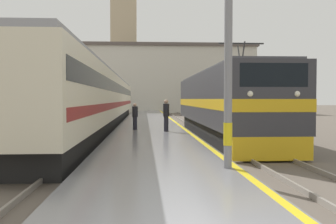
# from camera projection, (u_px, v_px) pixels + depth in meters

# --- Properties ---
(ground_plane) EXTENTS (200.00, 200.00, 0.00)m
(ground_plane) POSITION_uv_depth(u_px,v_px,m) (149.00, 124.00, 34.24)
(ground_plane) COLOR #60564C
(platform) EXTENTS (4.38, 140.00, 0.35)m
(platform) POSITION_uv_depth(u_px,v_px,m) (150.00, 126.00, 29.25)
(platform) COLOR gray
(platform) RESTS_ON ground
(rail_track_near) EXTENTS (2.84, 140.00, 0.16)m
(rail_track_near) POSITION_uv_depth(u_px,v_px,m) (202.00, 127.00, 29.49)
(rail_track_near) COLOR #60564C
(rail_track_near) RESTS_ON ground
(rail_track_far) EXTENTS (2.83, 140.00, 0.16)m
(rail_track_far) POSITION_uv_depth(u_px,v_px,m) (99.00, 128.00, 29.03)
(rail_track_far) COLOR #60564C
(rail_track_far) RESTS_ON ground
(locomotive_train) EXTENTS (2.92, 18.01, 4.67)m
(locomotive_train) POSITION_uv_depth(u_px,v_px,m) (221.00, 104.00, 21.96)
(locomotive_train) COLOR black
(locomotive_train) RESTS_ON ground
(passenger_train) EXTENTS (2.92, 45.47, 4.01)m
(passenger_train) POSITION_uv_depth(u_px,v_px,m) (103.00, 99.00, 31.61)
(passenger_train) COLOR black
(passenger_train) RESTS_ON ground
(catenary_mast) EXTENTS (2.41, 0.23, 8.41)m
(catenary_mast) POSITION_uv_depth(u_px,v_px,m) (233.00, 5.00, 10.21)
(catenary_mast) COLOR gray
(catenary_mast) RESTS_ON platform
(person_on_platform) EXTENTS (0.34, 0.34, 1.58)m
(person_on_platform) POSITION_uv_depth(u_px,v_px,m) (135.00, 116.00, 23.34)
(person_on_platform) COLOR #23232D
(person_on_platform) RESTS_ON platform
(second_waiting_passenger) EXTENTS (0.34, 0.34, 1.78)m
(second_waiting_passenger) POSITION_uv_depth(u_px,v_px,m) (166.00, 115.00, 21.98)
(second_waiting_passenger) COLOR #23232D
(second_waiting_passenger) RESTS_ON platform
(clock_tower) EXTENTS (5.60, 5.60, 31.50)m
(clock_tower) POSITION_uv_depth(u_px,v_px,m) (124.00, 18.00, 70.35)
(clock_tower) COLOR tan
(clock_tower) RESTS_ON ground
(station_building) EXTENTS (29.14, 7.95, 10.83)m
(station_building) POSITION_uv_depth(u_px,v_px,m) (164.00, 79.00, 63.78)
(station_building) COLOR beige
(station_building) RESTS_ON ground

